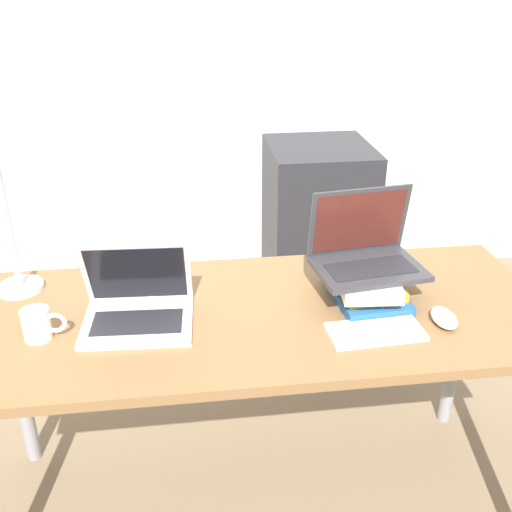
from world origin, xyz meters
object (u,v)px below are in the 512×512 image
at_px(book_stack, 366,284).
at_px(mouse, 444,318).
at_px(laptop_on_books, 365,253).
at_px(wireless_keyboard, 375,331).
at_px(mini_fridge, 317,227).
at_px(desk_lamp, 13,143).
at_px(laptop_left, 138,306).
at_px(mug, 38,324).

bearing_deg(book_stack, mouse, -42.44).
xyz_separation_m(book_stack, laptop_on_books, (-0.00, 0.02, 0.10)).
bearing_deg(wireless_keyboard, mini_fridge, 83.19).
bearing_deg(laptop_on_books, desk_lamp, 171.97).
distance_m(book_stack, mini_fridge, 1.31).
bearing_deg(mouse, wireless_keyboard, -173.05).
xyz_separation_m(laptop_left, book_stack, (0.67, 0.04, -0.00)).
bearing_deg(laptop_on_books, mini_fridge, 83.09).
distance_m(laptop_left, mug, 0.27).
relative_size(wireless_keyboard, mug, 2.27).
xyz_separation_m(laptop_on_books, mouse, (0.18, -0.18, -0.13)).
bearing_deg(laptop_left, mini_fridge, 57.51).
relative_size(laptop_left, laptop_on_books, 0.94).
relative_size(book_stack, mug, 2.48).
bearing_deg(mini_fridge, mouse, -88.61).
relative_size(laptop_on_books, mouse, 2.96).
bearing_deg(wireless_keyboard, laptop_on_books, 83.78).
distance_m(book_stack, wireless_keyboard, 0.20).
relative_size(wireless_keyboard, desk_lamp, 0.43).
distance_m(book_stack, mug, 0.94).
bearing_deg(mini_fridge, book_stack, -96.66).
bearing_deg(mouse, laptop_left, 171.44).
height_order(mouse, mug, mug).
distance_m(wireless_keyboard, mug, 0.91).
distance_m(laptop_left, mouse, 0.86).
xyz_separation_m(laptop_on_books, mini_fridge, (0.15, 1.23, -0.46)).
height_order(book_stack, desk_lamp, desk_lamp).
distance_m(laptop_on_books, desk_lamp, 1.04).
distance_m(laptop_left, mini_fridge, 1.57).
height_order(mouse, desk_lamp, desk_lamp).
bearing_deg(desk_lamp, wireless_keyboard, -20.01).
xyz_separation_m(laptop_on_books, desk_lamp, (-0.98, 0.14, 0.33)).
bearing_deg(laptop_left, mouse, -8.56).
relative_size(book_stack, mouse, 2.58).
xyz_separation_m(laptop_left, mug, (-0.26, -0.06, -0.00)).
distance_m(mouse, mini_fridge, 1.45).
bearing_deg(mug, book_stack, 5.60).
bearing_deg(desk_lamp, laptop_on_books, -8.03).
height_order(laptop_left, mini_fridge, laptop_left).
xyz_separation_m(wireless_keyboard, desk_lamp, (-0.95, 0.35, 0.47)).
xyz_separation_m(laptop_left, laptop_on_books, (0.67, 0.06, 0.10)).
bearing_deg(wireless_keyboard, laptop_left, 166.65).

